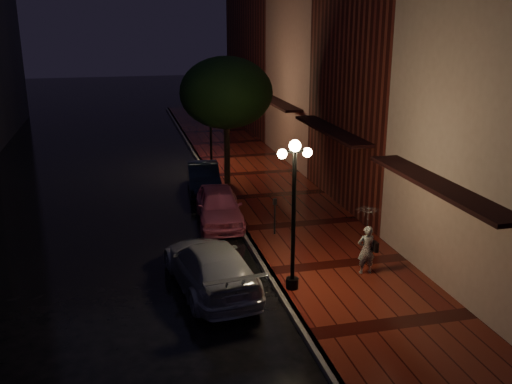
{
  "coord_description": "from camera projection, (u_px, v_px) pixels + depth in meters",
  "views": [
    {
      "loc": [
        -4.15,
        -19.1,
        7.56
      ],
      "look_at": [
        0.6,
        0.36,
        1.4
      ],
      "focal_mm": 40.0,
      "sensor_mm": 36.0,
      "label": 1
    }
  ],
  "objects": [
    {
      "name": "streetlamp_far",
      "position": [
        211.0,
        120.0,
        28.57
      ],
      "size": [
        0.96,
        0.36,
        4.31
      ],
      "color": "black",
      "rests_on": "sidewalk"
    },
    {
      "name": "storefront_mid",
      "position": [
        402.0,
        71.0,
        22.72
      ],
      "size": [
        5.0,
        8.0,
        11.0
      ],
      "primitive_type": "cube",
      "color": "#511914",
      "rests_on": "ground"
    },
    {
      "name": "pink_car",
      "position": [
        219.0,
        206.0,
        21.63
      ],
      "size": [
        1.98,
        4.2,
        1.39
      ],
      "primitive_type": "imported",
      "rotation": [
        0.0,
        0.0,
        -0.08
      ],
      "color": "#D25678",
      "rests_on": "ground"
    },
    {
      "name": "navy_car",
      "position": [
        203.0,
        178.0,
        25.66
      ],
      "size": [
        1.66,
        3.98,
        1.28
      ],
      "primitive_type": "imported",
      "rotation": [
        0.0,
        0.0,
        -0.08
      ],
      "color": "black",
      "rests_on": "ground"
    },
    {
      "name": "ground",
      "position": [
        243.0,
        232.0,
        20.9
      ],
      "size": [
        120.0,
        120.0,
        0.0
      ],
      "primitive_type": "plane",
      "color": "black",
      "rests_on": "ground"
    },
    {
      "name": "curb",
      "position": [
        243.0,
        230.0,
        20.88
      ],
      "size": [
        0.25,
        60.0,
        0.15
      ],
      "primitive_type": "cube",
      "color": "#595451",
      "rests_on": "ground"
    },
    {
      "name": "silver_car",
      "position": [
        211.0,
        266.0,
        16.38
      ],
      "size": [
        2.57,
        5.06,
        1.41
      ],
      "primitive_type": "imported",
      "rotation": [
        0.0,
        0.0,
        3.27
      ],
      "color": "#A9A9B1",
      "rests_on": "ground"
    },
    {
      "name": "street_tree",
      "position": [
        226.0,
        95.0,
        25.35
      ],
      "size": [
        4.16,
        4.16,
        5.8
      ],
      "color": "black",
      "rests_on": "sidewalk"
    },
    {
      "name": "streetlamp_near",
      "position": [
        294.0,
        207.0,
        15.57
      ],
      "size": [
        0.96,
        0.36,
        4.31
      ],
      "color": "black",
      "rests_on": "sidewalk"
    },
    {
      "name": "storefront_extra",
      "position": [
        279.0,
        56.0,
        39.59
      ],
      "size": [
        5.0,
        12.0,
        10.0
      ],
      "primitive_type": "cube",
      "color": "#511914",
      "rests_on": "ground"
    },
    {
      "name": "sidewalk",
      "position": [
        301.0,
        225.0,
        21.39
      ],
      "size": [
        4.5,
        60.0,
        0.15
      ],
      "primitive_type": "cube",
      "color": "#4B120D",
      "rests_on": "ground"
    },
    {
      "name": "parking_meter",
      "position": [
        275.0,
        213.0,
        20.12
      ],
      "size": [
        0.12,
        0.09,
        1.32
      ],
      "rotation": [
        0.0,
        0.0,
        0.03
      ],
      "color": "black",
      "rests_on": "sidewalk"
    },
    {
      "name": "woman_with_umbrella",
      "position": [
        368.0,
        230.0,
        16.85
      ],
      "size": [
        0.87,
        0.89,
        2.11
      ],
      "rotation": [
        0.0,
        0.0,
        3.13
      ],
      "color": "white",
      "rests_on": "sidewalk"
    },
    {
      "name": "storefront_far",
      "position": [
        330.0,
        77.0,
        30.45
      ],
      "size": [
        5.0,
        8.0,
        9.0
      ],
      "primitive_type": "cube",
      "color": "#8C5951",
      "rests_on": "ground"
    }
  ]
}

